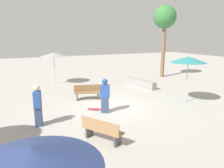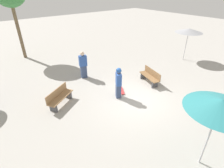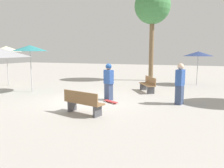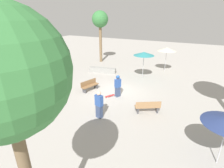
{
  "view_description": "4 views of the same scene",
  "coord_description": "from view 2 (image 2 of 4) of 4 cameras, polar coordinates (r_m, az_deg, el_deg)",
  "views": [
    {
      "loc": [
        9.95,
        -4.76,
        3.72
      ],
      "look_at": [
        0.53,
        -0.31,
        1.4
      ],
      "focal_mm": 35.0,
      "sensor_mm": 36.0,
      "label": 1
    },
    {
      "loc": [
        5.7,
        5.29,
        5.29
      ],
      "look_at": [
        0.95,
        -0.74,
        0.92
      ],
      "focal_mm": 28.0,
      "sensor_mm": 36.0,
      "label": 2
    },
    {
      "loc": [
        -8.78,
        -4.39,
        2.22
      ],
      "look_at": [
        0.38,
        -0.94,
        0.79
      ],
      "focal_mm": 35.0,
      "sensor_mm": 36.0,
      "label": 3
    },
    {
      "loc": [
        5.72,
        -11.68,
        5.89
      ],
      "look_at": [
        0.27,
        -1.11,
        1.11
      ],
      "focal_mm": 28.0,
      "sensor_mm": 36.0,
      "label": 4
    }
  ],
  "objects": [
    {
      "name": "shade_umbrella_grey",
      "position": [
        14.89,
        23.85,
        15.68
      ],
      "size": [
        2.02,
        2.02,
        2.45
      ],
      "color": "#B7B7BC",
      "rests_on": "ground_plane"
    },
    {
      "name": "ground_plane",
      "position": [
        9.41,
        7.38,
        -4.86
      ],
      "size": [
        60.0,
        60.0,
        0.0
      ],
      "primitive_type": "plane",
      "color": "#ADA8A0"
    },
    {
      "name": "bystander_watching",
      "position": [
        11.27,
        -9.38,
        6.18
      ],
      "size": [
        0.53,
        0.38,
        1.76
      ],
      "rotation": [
        0.0,
        0.0,
        6.02
      ],
      "color": "#38476B",
      "rests_on": "ground_plane"
    },
    {
      "name": "bench_far",
      "position": [
        10.91,
        12.33,
        2.44
      ],
      "size": [
        0.84,
        1.66,
        0.85
      ],
      "rotation": [
        0.0,
        0.0,
        4.45
      ],
      "color": "#47474C",
      "rests_on": "ground_plane"
    },
    {
      "name": "skater_main",
      "position": [
        9.03,
        2.15,
        0.68
      ],
      "size": [
        0.44,
        0.52,
        1.71
      ],
      "rotation": [
        0.0,
        0.0,
        4.19
      ],
      "color": "#38476B",
      "rests_on": "ground_plane"
    },
    {
      "name": "bench_near",
      "position": [
        9.1,
        -16.72,
        -4.11
      ],
      "size": [
        1.6,
        1.2,
        0.85
      ],
      "rotation": [
        0.0,
        0.0,
        0.54
      ],
      "color": "#47474C",
      "rests_on": "ground_plane"
    },
    {
      "name": "shade_umbrella_teal",
      "position": [
        5.67,
        31.98,
        -5.76
      ],
      "size": [
        1.95,
        1.95,
        2.6
      ],
      "color": "#B7B7BC",
      "rests_on": "ground_plane"
    },
    {
      "name": "skateboard",
      "position": [
        9.96,
        3.19,
        -2.12
      ],
      "size": [
        0.58,
        0.79,
        0.07
      ],
      "rotation": [
        0.0,
        0.0,
        4.17
      ],
      "color": "red",
      "rests_on": "ground_plane"
    }
  ]
}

